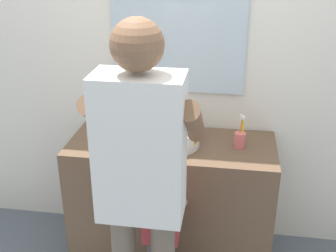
{
  "coord_description": "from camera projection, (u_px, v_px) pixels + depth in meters",
  "views": [
    {
      "loc": [
        0.34,
        -2.06,
        2.02
      ],
      "look_at": [
        0.0,
        0.15,
        1.02
      ],
      "focal_mm": 45.47,
      "sensor_mm": 36.0,
      "label": 1
    }
  ],
  "objects": [
    {
      "name": "back_wall",
      "position": [
        179.0,
        50.0,
        2.74
      ],
      "size": [
        4.4,
        0.1,
        2.7
      ],
      "color": "silver",
      "rests_on": "ground"
    },
    {
      "name": "vanity_cabinet",
      "position": [
        171.0,
        199.0,
        2.83
      ],
      "size": [
        1.3,
        0.54,
        0.84
      ],
      "primitive_type": "cube",
      "color": "brown",
      "rests_on": "ground"
    },
    {
      "name": "sink_basin",
      "position": [
        171.0,
        136.0,
        2.62
      ],
      "size": [
        0.35,
        0.35,
        0.11
      ],
      "color": "silver",
      "rests_on": "vanity_cabinet"
    },
    {
      "name": "faucet",
      "position": [
        176.0,
        119.0,
        2.8
      ],
      "size": [
        0.18,
        0.14,
        0.18
      ],
      "color": "#B7BABF",
      "rests_on": "vanity_cabinet"
    },
    {
      "name": "toothbrush_cup",
      "position": [
        240.0,
        139.0,
        2.59
      ],
      "size": [
        0.07,
        0.07,
        0.21
      ],
      "color": "#D86666",
      "rests_on": "vanity_cabinet"
    },
    {
      "name": "soap_bottle",
      "position": [
        127.0,
        126.0,
        2.74
      ],
      "size": [
        0.06,
        0.06,
        0.17
      ],
      "color": "gold",
      "rests_on": "vanity_cabinet"
    },
    {
      "name": "child_toddler",
      "position": [
        161.0,
        221.0,
        2.42
      ],
      "size": [
        0.27,
        0.28,
        0.89
      ],
      "color": "#47474C",
      "rests_on": "ground"
    },
    {
      "name": "adult_parent",
      "position": [
        141.0,
        168.0,
        1.97
      ],
      "size": [
        0.54,
        0.56,
        1.73
      ],
      "color": "#6B5B4C",
      "rests_on": "ground"
    }
  ]
}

